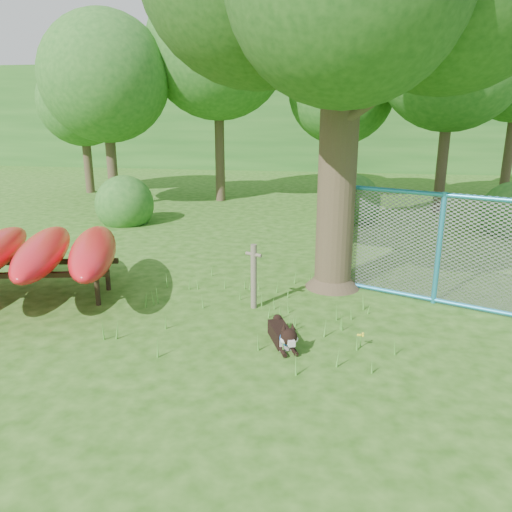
# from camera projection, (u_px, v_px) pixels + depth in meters

# --- Properties ---
(ground) EXTENTS (80.00, 80.00, 0.00)m
(ground) POSITION_uv_depth(u_px,v_px,m) (231.00, 338.00, 7.82)
(ground) COLOR #215010
(ground) RESTS_ON ground
(wooden_post) EXTENTS (0.32, 0.19, 1.18)m
(wooden_post) POSITION_uv_depth(u_px,v_px,m) (254.00, 275.00, 8.83)
(wooden_post) COLOR #615949
(wooden_post) RESTS_ON ground
(kayak_rack) EXTENTS (4.60, 4.11, 1.20)m
(kayak_rack) POSITION_uv_depth(u_px,v_px,m) (18.00, 252.00, 9.18)
(kayak_rack) COLOR black
(kayak_rack) RESTS_ON ground
(husky_dog) EXTENTS (0.56, 1.04, 0.48)m
(husky_dog) POSITION_uv_depth(u_px,v_px,m) (283.00, 335.00, 7.51)
(husky_dog) COLOR black
(husky_dog) RESTS_ON ground
(fence_section) EXTENTS (3.28, 1.44, 3.43)m
(fence_section) POSITION_uv_depth(u_px,v_px,m) (439.00, 249.00, 8.95)
(fence_section) COLOR #2A93C4
(fence_section) RESTS_ON ground
(wildflower_clump) EXTENTS (0.11, 0.10, 0.24)m
(wildflower_clump) POSITION_uv_depth(u_px,v_px,m) (361.00, 336.00, 7.44)
(wildflower_clump) COLOR #519C33
(wildflower_clump) RESTS_ON ground
(bg_tree_a) EXTENTS (4.40, 4.40, 6.70)m
(bg_tree_a) POSITION_uv_depth(u_px,v_px,m) (105.00, 78.00, 17.03)
(bg_tree_a) COLOR #3C3021
(bg_tree_a) RESTS_ON ground
(bg_tree_b) EXTENTS (5.20, 5.20, 8.22)m
(bg_tree_b) POSITION_uv_depth(u_px,v_px,m) (218.00, 47.00, 18.06)
(bg_tree_b) COLOR #3C3021
(bg_tree_b) RESTS_ON ground
(bg_tree_c) EXTENTS (4.00, 4.00, 6.12)m
(bg_tree_c) POSITION_uv_depth(u_px,v_px,m) (341.00, 91.00, 18.72)
(bg_tree_c) COLOR #3C3021
(bg_tree_c) RESTS_ON ground
(bg_tree_d) EXTENTS (4.80, 4.80, 7.50)m
(bg_tree_d) POSITION_uv_depth(u_px,v_px,m) (453.00, 56.00, 16.01)
(bg_tree_d) COLOR #3C3021
(bg_tree_d) RESTS_ON ground
(bg_tree_f) EXTENTS (3.60, 3.60, 5.55)m
(bg_tree_f) POSITION_uv_depth(u_px,v_px,m) (82.00, 102.00, 20.48)
(bg_tree_f) COLOR #3C3021
(bg_tree_f) RESTS_ON ground
(shrub_left) EXTENTS (1.80, 1.80, 1.80)m
(shrub_left) POSITION_uv_depth(u_px,v_px,m) (126.00, 223.00, 15.70)
(shrub_left) COLOR #255F1E
(shrub_left) RESTS_ON ground
(shrub_right) EXTENTS (1.80, 1.80, 1.80)m
(shrub_right) POSITION_uv_depth(u_px,v_px,m) (510.00, 234.00, 14.37)
(shrub_right) COLOR #255F1E
(shrub_right) RESTS_ON ground
(shrub_mid) EXTENTS (1.80, 1.80, 1.80)m
(shrub_mid) POSITION_uv_depth(u_px,v_px,m) (351.00, 221.00, 16.02)
(shrub_mid) COLOR #255F1E
(shrub_mid) RESTS_ON ground
(wooded_hillside) EXTENTS (80.00, 12.00, 6.00)m
(wooded_hillside) POSITION_uv_depth(u_px,v_px,m) (318.00, 116.00, 33.47)
(wooded_hillside) COLOR #255F1E
(wooded_hillside) RESTS_ON ground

